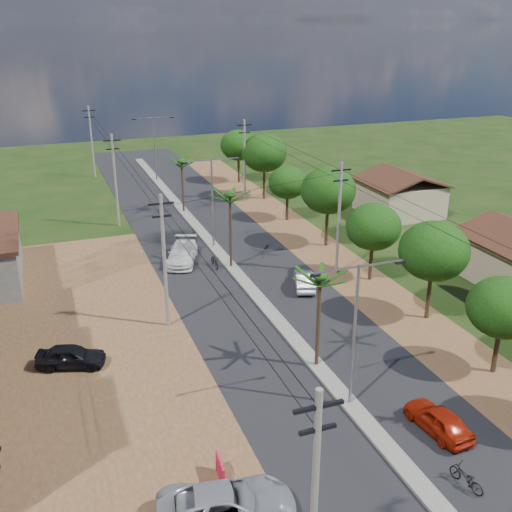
% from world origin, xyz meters
% --- Properties ---
extents(ground, '(160.00, 160.00, 0.00)m').
position_xyz_m(ground, '(0.00, 0.00, 0.00)').
color(ground, black).
rests_on(ground, ground).
extents(road, '(12.00, 110.00, 0.04)m').
position_xyz_m(road, '(0.00, 15.00, 0.02)').
color(road, black).
rests_on(road, ground).
extents(median, '(1.00, 90.00, 0.18)m').
position_xyz_m(median, '(0.00, 18.00, 0.09)').
color(median, '#605E56').
rests_on(median, ground).
extents(dirt_lot_west, '(18.00, 46.00, 0.04)m').
position_xyz_m(dirt_lot_west, '(-15.00, 8.00, 0.02)').
color(dirt_lot_west, '#57341E').
rests_on(dirt_lot_west, ground).
extents(dirt_shoulder_east, '(5.00, 90.00, 0.03)m').
position_xyz_m(dirt_shoulder_east, '(8.50, 15.00, 0.01)').
color(dirt_shoulder_east, '#57341E').
rests_on(dirt_shoulder_east, ground).
extents(house_east_far, '(7.60, 7.50, 4.60)m').
position_xyz_m(house_east_far, '(21.00, 28.00, 2.39)').
color(house_east_far, tan).
rests_on(house_east_far, ground).
extents(tree_east_b, '(4.00, 4.00, 5.83)m').
position_xyz_m(tree_east_b, '(9.30, 0.00, 4.11)').
color(tree_east_b, black).
rests_on(tree_east_b, ground).
extents(tree_east_c, '(4.60, 4.60, 6.83)m').
position_xyz_m(tree_east_c, '(9.70, 7.00, 4.86)').
color(tree_east_c, black).
rests_on(tree_east_c, ground).
extents(tree_east_d, '(4.20, 4.20, 6.13)m').
position_xyz_m(tree_east_d, '(9.40, 14.00, 4.34)').
color(tree_east_d, black).
rests_on(tree_east_d, ground).
extents(tree_east_e, '(4.80, 4.80, 7.14)m').
position_xyz_m(tree_east_e, '(9.60, 22.00, 5.09)').
color(tree_east_e, black).
rests_on(tree_east_e, ground).
extents(tree_east_f, '(3.80, 3.80, 5.52)m').
position_xyz_m(tree_east_f, '(9.20, 30.00, 3.89)').
color(tree_east_f, black).
rests_on(tree_east_f, ground).
extents(tree_east_g, '(5.00, 5.00, 7.38)m').
position_xyz_m(tree_east_g, '(9.80, 38.00, 5.24)').
color(tree_east_g, black).
rests_on(tree_east_g, ground).
extents(tree_east_h, '(4.40, 4.40, 6.52)m').
position_xyz_m(tree_east_h, '(9.50, 46.00, 4.64)').
color(tree_east_h, black).
rests_on(tree_east_h, ground).
extents(palm_median_near, '(2.00, 2.00, 6.15)m').
position_xyz_m(palm_median_near, '(0.00, 4.00, 5.54)').
color(palm_median_near, black).
rests_on(palm_median_near, ground).
extents(palm_median_mid, '(2.00, 2.00, 6.55)m').
position_xyz_m(palm_median_mid, '(0.00, 20.00, 5.90)').
color(palm_median_mid, black).
rests_on(palm_median_mid, ground).
extents(palm_median_far, '(2.00, 2.00, 5.85)m').
position_xyz_m(palm_median_far, '(0.00, 36.00, 5.26)').
color(palm_median_far, black).
rests_on(palm_median_far, ground).
extents(streetlight_near, '(5.10, 0.18, 8.00)m').
position_xyz_m(streetlight_near, '(0.00, 0.00, 4.79)').
color(streetlight_near, gray).
rests_on(streetlight_near, ground).
extents(streetlight_mid, '(5.10, 0.18, 8.00)m').
position_xyz_m(streetlight_mid, '(0.00, 25.00, 4.79)').
color(streetlight_mid, gray).
rests_on(streetlight_mid, ground).
extents(streetlight_far, '(5.10, 0.18, 8.00)m').
position_xyz_m(streetlight_far, '(0.00, 50.00, 4.79)').
color(streetlight_far, gray).
rests_on(streetlight_far, ground).
extents(utility_pole_w_a, '(1.60, 0.24, 9.00)m').
position_xyz_m(utility_pole_w_a, '(-7.00, -10.00, 4.76)').
color(utility_pole_w_a, '#605E56').
rests_on(utility_pole_w_a, ground).
extents(utility_pole_w_b, '(1.60, 0.24, 9.00)m').
position_xyz_m(utility_pole_w_b, '(-7.00, 12.00, 4.76)').
color(utility_pole_w_b, '#605E56').
rests_on(utility_pole_w_b, ground).
extents(utility_pole_w_c, '(1.60, 0.24, 9.00)m').
position_xyz_m(utility_pole_w_c, '(-7.00, 34.00, 4.76)').
color(utility_pole_w_c, '#605E56').
rests_on(utility_pole_w_c, ground).
extents(utility_pole_w_d, '(1.60, 0.24, 9.00)m').
position_xyz_m(utility_pole_w_d, '(-7.00, 55.00, 4.76)').
color(utility_pole_w_d, '#605E56').
rests_on(utility_pole_w_d, ground).
extents(utility_pole_e_b, '(1.60, 0.24, 9.00)m').
position_xyz_m(utility_pole_e_b, '(7.50, 16.00, 4.76)').
color(utility_pole_e_b, '#605E56').
rests_on(utility_pole_e_b, ground).
extents(utility_pole_e_c, '(1.60, 0.24, 9.00)m').
position_xyz_m(utility_pole_e_c, '(7.50, 38.00, 4.76)').
color(utility_pole_e_c, '#605E56').
rests_on(utility_pole_e_c, ground).
extents(car_red_near, '(1.94, 4.00, 1.32)m').
position_xyz_m(car_red_near, '(3.00, -3.40, 0.66)').
color(car_red_near, maroon).
rests_on(car_red_near, ground).
extents(car_silver_mid, '(2.59, 4.12, 1.28)m').
position_xyz_m(car_silver_mid, '(3.93, 14.29, 0.64)').
color(car_silver_mid, '#9DA0A5').
rests_on(car_silver_mid, ground).
extents(car_white_far, '(3.99, 5.83, 1.57)m').
position_xyz_m(car_white_far, '(-3.44, 22.53, 0.78)').
color(car_white_far, silver).
rests_on(car_white_far, ground).
extents(car_parked_silver, '(5.96, 3.50, 1.56)m').
position_xyz_m(car_parked_silver, '(-8.41, -5.18, 0.78)').
color(car_parked_silver, '#9DA0A5').
rests_on(car_parked_silver, ground).
extents(car_parked_dark, '(4.23, 2.68, 1.34)m').
position_xyz_m(car_parked_dark, '(-13.39, 8.96, 0.67)').
color(car_parked_dark, black).
rests_on(car_parked_dark, ground).
extents(moto_rider_east, '(0.97, 1.89, 0.94)m').
position_xyz_m(moto_rider_east, '(1.83, -6.99, 0.47)').
color(moto_rider_east, black).
rests_on(moto_rider_east, ground).
extents(moto_rider_west_a, '(0.73, 1.97, 1.03)m').
position_xyz_m(moto_rider_west_a, '(-1.20, 20.58, 0.51)').
color(moto_rider_west_a, black).
rests_on(moto_rider_west_a, ground).
extents(moto_rider_west_b, '(0.84, 1.65, 0.96)m').
position_xyz_m(moto_rider_west_b, '(-1.20, 27.29, 0.48)').
color(moto_rider_west_b, black).
rests_on(moto_rider_west_b, ground).
extents(roadside_sign, '(0.20, 1.38, 1.15)m').
position_xyz_m(roadside_sign, '(-8.00, -2.96, 0.57)').
color(roadside_sign, '#BD1134').
rests_on(roadside_sign, ground).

